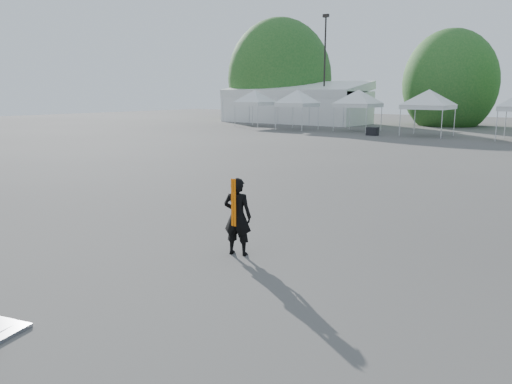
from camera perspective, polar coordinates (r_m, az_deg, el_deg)
The scene contains 11 objects.
ground at distance 11.51m, azimuth 1.31°, elevation -4.55°, with size 120.00×120.00×0.00m, color #474442.
marquee at distance 52.40m, azimuth 4.43°, elevation 10.06°, with size 15.00×6.25×4.23m.
light_pole_west at distance 49.52m, azimuth 7.86°, elevation 14.31°, with size 0.60×0.25×10.30m.
tree_far_w at distance 57.13m, azimuth 2.70°, elevation 12.76°, with size 4.80×4.80×7.30m.
tree_mid_w at distance 51.07m, azimuth 21.27°, elevation 11.50°, with size 4.16×4.16×6.33m.
tent_a at distance 46.45m, azimuth -0.11°, elevation 11.27°, with size 4.03×4.03×3.88m.
tent_b at distance 42.71m, azimuth 4.77°, elevation 11.22°, with size 3.96×3.96×3.88m.
tent_c at distance 41.68m, azimuth 11.65°, elevation 11.02°, with size 4.31×4.31×3.88m.
tent_d at distance 38.37m, azimuth 19.19°, elevation 10.62°, with size 4.46×4.46×3.88m.
man at distance 9.74m, azimuth -2.14°, elevation -2.80°, with size 0.65×0.53×1.54m.
crate_west at distance 37.86m, azimuth 13.17°, elevation 6.76°, with size 0.77×0.60×0.60m, color black.
Camera 1 is at (6.50, -8.96, 3.16)m, focal length 35.00 mm.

